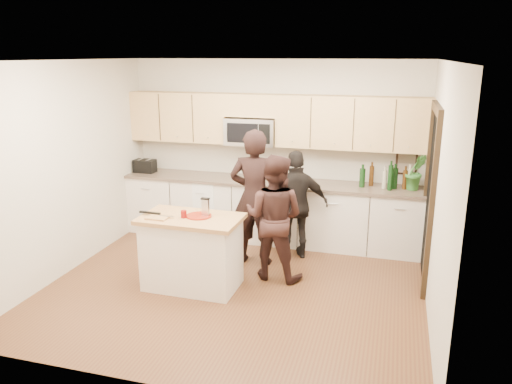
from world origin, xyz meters
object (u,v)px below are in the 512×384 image
(island, at_px, (192,252))
(woman_left, at_px, (254,198))
(woman_right, at_px, (296,205))
(woman_center, at_px, (274,217))
(toaster, at_px, (145,166))

(island, bearing_deg, woman_left, 61.69)
(island, height_order, woman_right, woman_right)
(woman_right, bearing_deg, woman_center, 57.11)
(woman_center, relative_size, woman_right, 1.05)
(woman_left, relative_size, woman_right, 1.21)
(woman_left, relative_size, woman_center, 1.15)
(island, height_order, woman_center, woman_center)
(woman_center, bearing_deg, toaster, -20.04)
(island, relative_size, woman_right, 0.80)
(woman_center, bearing_deg, woman_left, -39.21)
(island, xyz_separation_m, woman_center, (0.89, 0.55, 0.34))
(toaster, relative_size, woman_center, 0.21)
(island, relative_size, woman_center, 0.76)
(toaster, xyz_separation_m, woman_right, (2.57, -0.54, -0.28))
(island, bearing_deg, woman_right, 51.73)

